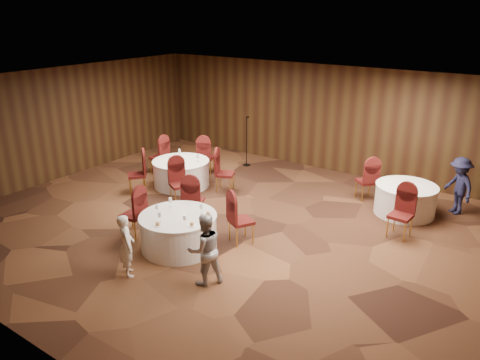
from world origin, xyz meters
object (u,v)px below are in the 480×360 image
Objects in this scene: mic_stand at (247,151)px; woman_b at (205,249)px; table_right at (405,199)px; woman_a at (126,245)px; man_c at (459,186)px; table_left at (181,173)px; table_main at (179,231)px.

woman_b is at bearing -62.06° from mic_stand.
mic_stand is (-5.28, 0.88, 0.09)m from table_right.
man_c is at bearing -89.63° from woman_a.
woman_b reaches higher than table_right.
table_right is (5.77, 1.68, -0.00)m from table_left.
man_c is (4.45, 6.56, 0.10)m from woman_a.
table_right is at bearing 16.23° from table_left.
woman_a is (-3.43, -5.80, 0.24)m from table_right.
woman_b is 6.70m from man_c.
woman_a is (2.33, -4.12, 0.24)m from table_left.
mic_stand is at bearing 109.78° from table_main.
woman_b is 0.96× the size of man_c.
woman_a is (-0.08, -1.34, 0.24)m from table_main.
table_right is 1.02× the size of man_c.
woman_b is (-2.06, -5.19, 0.31)m from table_right.
table_main is 1.18× the size of woman_b.
table_left is 1.30× the size of woman_a.
table_right is at bearing 53.09° from table_main.
table_left is 7.21m from man_c.
mic_stand is (-1.92, 5.35, 0.09)m from table_main.
mic_stand reaches higher than man_c.
table_main is 1.13× the size of man_c.
table_main is 1.01× the size of mic_stand.
table_main is at bearing -58.83° from woman_a.
mic_stand is (0.49, 2.56, 0.09)m from table_left.
man_c is at bearing -1.10° from mic_stand.
woman_b reaches higher than table_left.
mic_stand reaches higher than woman_b.
man_c reaches higher than woman_a.
table_main is 1.51m from woman_b.
woman_b is (3.22, -6.07, 0.22)m from mic_stand.
table_main is 1.36m from woman_a.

